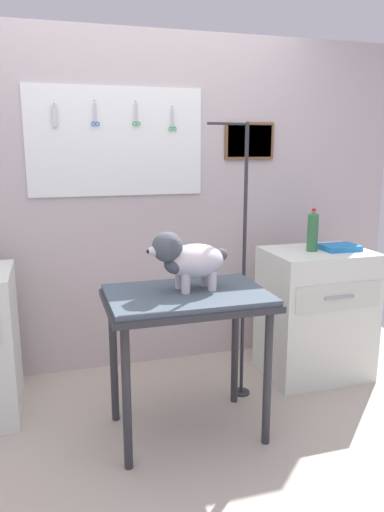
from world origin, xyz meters
TOP-DOWN VIEW (x-y plane):
  - ground at (0.00, 0.00)m, footprint 4.40×4.00m
  - rear_wall_panel at (0.00, 1.28)m, footprint 4.00×0.09m
  - grooming_table at (0.11, 0.29)m, footprint 0.86×0.58m
  - grooming_arm at (0.55, 0.60)m, footprint 0.30×0.11m
  - dog at (0.12, 0.33)m, footprint 0.45×0.22m
  - cabinet_right at (1.15, 0.74)m, footprint 0.68×0.54m
  - soda_bottle at (1.10, 0.74)m, footprint 0.07×0.07m
  - supply_tray at (1.29, 0.71)m, footprint 0.24×0.18m

SIDE VIEW (x-z plane):
  - ground at x=0.00m, z-range -0.04..0.00m
  - cabinet_right at x=1.15m, z-range 0.00..0.88m
  - grooming_table at x=0.11m, z-range 0.31..1.11m
  - grooming_arm at x=0.55m, z-range -0.05..1.63m
  - supply_tray at x=1.29m, z-range 0.88..0.91m
  - dog at x=0.12m, z-range 0.82..1.14m
  - soda_bottle at x=1.10m, z-range 0.87..1.15m
  - rear_wall_panel at x=0.00m, z-range 0.01..2.31m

